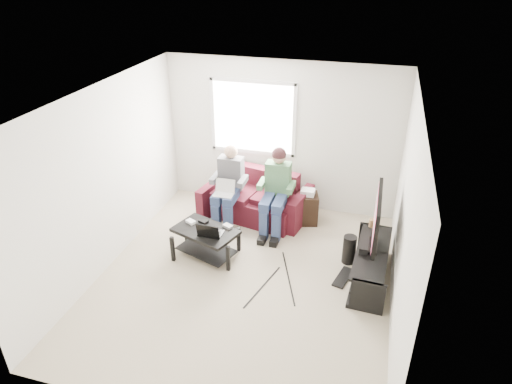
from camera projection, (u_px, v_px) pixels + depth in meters
The scene contains 26 objects.
floor at pixel (244, 279), 6.45m from camera, with size 4.50×4.50×0.00m, color tan.
ceiling at pixel (241, 99), 5.22m from camera, with size 4.50×4.50×0.00m, color white.
wall_back at pixel (281, 137), 7.75m from camera, with size 4.50×4.50×0.00m, color silver.
wall_front at pixel (166, 319), 3.92m from camera, with size 4.50×4.50×0.00m, color silver.
wall_left at pixel (105, 180), 6.31m from camera, with size 4.50×4.50×0.00m, color silver.
wall_right at pixel (405, 220), 5.36m from camera, with size 4.50×4.50×0.00m, color silver.
window at pixel (253, 118), 7.71m from camera, with size 1.48×0.04×1.28m.
sofa at pixel (256, 201), 7.82m from camera, with size 1.88×1.09×0.81m.
person_left at pixel (228, 183), 7.47m from camera, with size 0.40×0.70×1.33m.
person_right at pixel (276, 186), 7.27m from camera, with size 0.40×0.71×1.37m.
laptop_silver at pixel (224, 191), 7.28m from camera, with size 0.32×0.22×0.24m, color silver, non-canonical shape.
coffee_table at pixel (206, 237), 6.78m from camera, with size 1.06×0.84×0.46m.
laptop_black at pixel (211, 227), 6.57m from camera, with size 0.34×0.24×0.24m, color black, non-canonical shape.
controller_a at pixel (191, 222), 6.88m from camera, with size 0.14×0.09×0.04m, color silver.
controller_b at pixel (203, 221), 6.89m from camera, with size 0.14×0.09×0.04m, color black.
controller_c at pixel (228, 226), 6.77m from camera, with size 0.14×0.09×0.04m, color gray.
tv_stand at pixel (370, 266), 6.35m from camera, with size 0.52×1.45×0.47m.
tv at pixel (377, 218), 6.10m from camera, with size 0.12×1.10×0.81m.
soundbar at pixel (364, 243), 6.32m from camera, with size 0.12×0.50×0.10m, color black.
drink_cup at pixel (372, 223), 6.75m from camera, with size 0.08×0.08×0.12m, color #A17145.
console_white at pixel (369, 280), 5.98m from camera, with size 0.30×0.22×0.06m, color silver.
console_grey at pixel (372, 250), 6.57m from camera, with size 0.34×0.26×0.08m, color gray.
console_black at pixel (371, 264), 6.27m from camera, with size 0.38×0.30×0.07m, color black.
subwoofer at pixel (349, 249), 6.69m from camera, with size 0.19×0.19×0.44m, color black.
keyboard_floor at pixel (343, 277), 6.45m from camera, with size 0.16×0.48×0.03m, color black.
end_table at pixel (307, 208), 7.67m from camera, with size 0.35×0.35×0.62m.
Camera 1 is at (1.54, -4.88, 4.11)m, focal length 32.00 mm.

